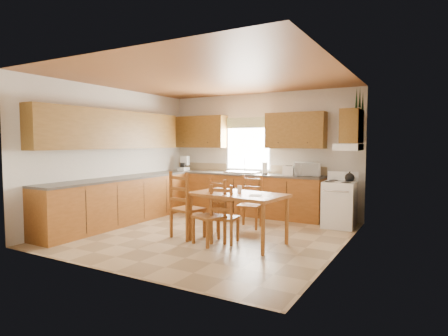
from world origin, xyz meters
The scene contains 35 objects.
floor centered at (0.00, 0.00, 0.00)m, with size 4.50×4.50×0.00m, color tan.
ceiling centered at (0.00, 0.00, 2.70)m, with size 4.50×4.50×0.00m, color brown.
wall_left centered at (-2.25, 0.00, 1.35)m, with size 4.50×4.50×0.00m, color beige.
wall_right centered at (2.25, 0.00, 1.35)m, with size 4.50×4.50×0.00m, color beige.
wall_back centered at (0.00, 2.25, 1.35)m, with size 4.50×4.50×0.00m, color beige.
wall_front centered at (0.00, -2.25, 1.35)m, with size 4.50×4.50×0.00m, color beige.
lower_cab_back centered at (-0.38, 1.95, 0.44)m, with size 3.75×0.60×0.88m, color brown.
lower_cab_left centered at (-1.95, -0.15, 0.44)m, with size 0.60×3.60×0.88m, color brown.
counter_back centered at (-0.38, 1.95, 0.90)m, with size 3.75×0.63×0.04m, color #49443E.
counter_left centered at (-1.95, -0.15, 0.90)m, with size 0.63×3.60×0.04m, color #49443E.
backsplash centered at (-0.38, 2.24, 1.01)m, with size 3.75×0.01×0.18m, color #99835F.
upper_cab_back_left centered at (-1.55, 2.08, 1.85)m, with size 1.41×0.33×0.75m, color brown.
upper_cab_back_right centered at (0.86, 2.08, 1.85)m, with size 1.25×0.33×0.75m, color brown.
upper_cab_left centered at (-2.08, -0.15, 1.85)m, with size 0.33×3.60×0.75m, color brown.
upper_cab_stove centered at (2.08, 1.65, 1.90)m, with size 0.33×0.62×0.62m, color brown.
range_hood centered at (2.03, 1.65, 1.52)m, with size 0.44×0.62×0.12m, color white.
window_frame centered at (-0.30, 2.22, 1.55)m, with size 1.13×0.02×1.18m, color white.
window_pane centered at (-0.30, 2.21, 1.55)m, with size 1.05×0.01×1.10m, color white.
window_valance centered at (-0.30, 2.19, 2.05)m, with size 1.19×0.01×0.24m, color #526F3F.
sink_basin centered at (-0.30, 1.95, 0.94)m, with size 0.75×0.45×0.04m, color silver.
pine_decal_a centered at (2.21, 1.33, 2.38)m, with size 0.22×0.22×0.36m, color black.
pine_decal_b centered at (2.21, 1.65, 2.42)m, with size 0.22×0.22×0.36m, color black.
pine_decal_c centered at (2.21, 1.97, 2.38)m, with size 0.22×0.22×0.36m, color black.
stove centered at (1.88, 1.68, 0.42)m, with size 0.57×0.59×0.85m, color white.
coffeemaker centered at (-1.91, 1.93, 1.09)m, with size 0.21×0.25×0.35m, color white.
paper_towel centered at (0.24, 1.92, 1.05)m, with size 0.11×0.11×0.25m, color white.
toaster centered at (0.79, 1.93, 1.02)m, with size 0.24×0.15×0.19m, color white.
microwave centered at (1.17, 1.93, 1.06)m, with size 0.48×0.34×0.29m, color white.
dining_table centered at (0.71, -0.23, 0.40)m, with size 1.49×0.85×0.80m, color brown.
chair_near_left centered at (-0.19, -0.36, 0.56)m, with size 0.47×0.45×1.11m, color brown.
chair_near_right centered at (0.53, -0.34, 0.47)m, with size 0.39×0.38×0.94m, color brown.
chair_far_left centered at (0.42, 0.81, 0.49)m, with size 0.41×0.39×0.97m, color brown.
chair_far_right centered at (0.35, -0.54, 0.51)m, with size 0.43×0.41×1.01m, color brown.
table_paper centered at (1.06, -0.34, 0.80)m, with size 0.19×0.26×0.00m, color white.
table_card centered at (0.70, -0.17, 0.86)m, with size 0.09×0.02×0.12m, color white.
Camera 1 is at (3.42, -5.50, 1.62)m, focal length 30.00 mm.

